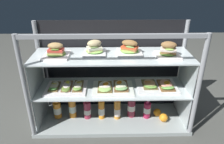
{
  "coord_description": "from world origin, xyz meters",
  "views": [
    {
      "loc": [
        -0.03,
        -1.59,
        1.26
      ],
      "look_at": [
        0.0,
        0.0,
        0.5
      ],
      "focal_mm": 34.26,
      "sensor_mm": 36.0,
      "label": 1
    }
  ],
  "objects_px": {
    "open_sandwich_tray_near_right_corner": "(157,85)",
    "plated_roll_sandwich_far_left": "(168,51)",
    "plated_roll_sandwich_left_of_center": "(129,49)",
    "juice_bottle_back_center": "(117,109)",
    "juice_bottle_back_right": "(131,107)",
    "orange_fruit_beside_bottles": "(157,112)",
    "plated_roll_sandwich_right_of_center": "(56,52)",
    "open_sandwich_tray_far_left": "(113,87)",
    "juice_bottle_tucked_behind": "(57,109)",
    "juice_bottle_back_left": "(147,109)",
    "plated_roll_sandwich_center": "(94,49)",
    "juice_bottle_near_post": "(101,110)",
    "open_sandwich_tray_right_of_center": "(67,87)",
    "juice_bottle_front_left_end": "(87,109)",
    "juice_bottle_front_fourth": "(72,107)",
    "orange_fruit_near_left_post": "(164,118)"
  },
  "relations": [
    {
      "from": "juice_bottle_front_left_end",
      "to": "juice_bottle_back_left",
      "type": "xyz_separation_m",
      "value": [
        0.54,
        -0.0,
        -0.0
      ]
    },
    {
      "from": "open_sandwich_tray_far_left",
      "to": "juice_bottle_back_left",
      "type": "xyz_separation_m",
      "value": [
        0.31,
        0.03,
        -0.25
      ]
    },
    {
      "from": "juice_bottle_tucked_behind",
      "to": "juice_bottle_front_left_end",
      "type": "bearing_deg",
      "value": -2.76
    },
    {
      "from": "open_sandwich_tray_near_right_corner",
      "to": "plated_roll_sandwich_far_left",
      "type": "bearing_deg",
      "value": -26.97
    },
    {
      "from": "juice_bottle_tucked_behind",
      "to": "orange_fruit_beside_bottles",
      "type": "distance_m",
      "value": 0.92
    },
    {
      "from": "orange_fruit_beside_bottles",
      "to": "juice_bottle_back_right",
      "type": "bearing_deg",
      "value": 179.58
    },
    {
      "from": "juice_bottle_tucked_behind",
      "to": "juice_bottle_back_left",
      "type": "relative_size",
      "value": 1.07
    },
    {
      "from": "juice_bottle_tucked_behind",
      "to": "open_sandwich_tray_right_of_center",
      "type": "bearing_deg",
      "value": -16.16
    },
    {
      "from": "plated_roll_sandwich_center",
      "to": "open_sandwich_tray_far_left",
      "type": "distance_m",
      "value": 0.36
    },
    {
      "from": "juice_bottle_tucked_behind",
      "to": "juice_bottle_back_center",
      "type": "height_order",
      "value": "juice_bottle_back_center"
    },
    {
      "from": "plated_roll_sandwich_right_of_center",
      "to": "open_sandwich_tray_far_left",
      "type": "bearing_deg",
      "value": -1.13
    },
    {
      "from": "plated_roll_sandwich_center",
      "to": "orange_fruit_beside_bottles",
      "type": "xyz_separation_m",
      "value": [
        0.56,
        -0.01,
        -0.62
      ]
    },
    {
      "from": "plated_roll_sandwich_far_left",
      "to": "juice_bottle_tucked_behind",
      "type": "bearing_deg",
      "value": 176.87
    },
    {
      "from": "plated_roll_sandwich_far_left",
      "to": "juice_bottle_front_left_end",
      "type": "relative_size",
      "value": 0.84
    },
    {
      "from": "plated_roll_sandwich_left_of_center",
      "to": "juice_bottle_front_left_end",
      "type": "relative_size",
      "value": 0.91
    },
    {
      "from": "open_sandwich_tray_right_of_center",
      "to": "juice_bottle_back_center",
      "type": "relative_size",
      "value": 1.46
    },
    {
      "from": "juice_bottle_front_left_end",
      "to": "juice_bottle_back_right",
      "type": "bearing_deg",
      "value": 2.43
    },
    {
      "from": "juice_bottle_tucked_behind",
      "to": "juice_bottle_back_center",
      "type": "relative_size",
      "value": 0.9
    },
    {
      "from": "orange_fruit_beside_bottles",
      "to": "juice_bottle_back_center",
      "type": "bearing_deg",
      "value": -175.83
    },
    {
      "from": "juice_bottle_near_post",
      "to": "orange_fruit_near_left_post",
      "type": "height_order",
      "value": "juice_bottle_near_post"
    },
    {
      "from": "open_sandwich_tray_right_of_center",
      "to": "juice_bottle_front_fourth",
      "type": "distance_m",
      "value": 0.24
    },
    {
      "from": "juice_bottle_front_fourth",
      "to": "juice_bottle_back_right",
      "type": "distance_m",
      "value": 0.54
    },
    {
      "from": "open_sandwich_tray_near_right_corner",
      "to": "juice_bottle_back_left",
      "type": "bearing_deg",
      "value": 171.47
    },
    {
      "from": "juice_bottle_near_post",
      "to": "juice_bottle_back_left",
      "type": "relative_size",
      "value": 1.22
    },
    {
      "from": "plated_roll_sandwich_far_left",
      "to": "open_sandwich_tray_right_of_center",
      "type": "height_order",
      "value": "plated_roll_sandwich_far_left"
    },
    {
      "from": "juice_bottle_tucked_behind",
      "to": "juice_bottle_back_right",
      "type": "relative_size",
      "value": 0.92
    },
    {
      "from": "juice_bottle_back_left",
      "to": "plated_roll_sandwich_far_left",
      "type": "bearing_deg",
      "value": -16.55
    },
    {
      "from": "plated_roll_sandwich_far_left",
      "to": "juice_bottle_back_right",
      "type": "relative_size",
      "value": 0.81
    },
    {
      "from": "juice_bottle_near_post",
      "to": "orange_fruit_beside_bottles",
      "type": "height_order",
      "value": "juice_bottle_near_post"
    },
    {
      "from": "open_sandwich_tray_near_right_corner",
      "to": "orange_fruit_beside_bottles",
      "type": "xyz_separation_m",
      "value": [
        0.03,
        0.03,
        -0.3
      ]
    },
    {
      "from": "juice_bottle_back_right",
      "to": "juice_bottle_back_left",
      "type": "xyz_separation_m",
      "value": [
        0.14,
        -0.02,
        -0.01
      ]
    },
    {
      "from": "juice_bottle_back_left",
      "to": "orange_fruit_near_left_post",
      "type": "bearing_deg",
      "value": -25.59
    },
    {
      "from": "plated_roll_sandwich_far_left",
      "to": "open_sandwich_tray_near_right_corner",
      "type": "xyz_separation_m",
      "value": [
        -0.05,
        0.02,
        -0.32
      ]
    },
    {
      "from": "juice_bottle_back_right",
      "to": "orange_fruit_beside_bottles",
      "type": "distance_m",
      "value": 0.25
    },
    {
      "from": "plated_roll_sandwich_center",
      "to": "orange_fruit_beside_bottles",
      "type": "height_order",
      "value": "plated_roll_sandwich_center"
    },
    {
      "from": "juice_bottle_back_center",
      "to": "plated_roll_sandwich_left_of_center",
      "type": "bearing_deg",
      "value": 22.46
    },
    {
      "from": "open_sandwich_tray_near_right_corner",
      "to": "open_sandwich_tray_right_of_center",
      "type": "bearing_deg",
      "value": -179.49
    },
    {
      "from": "open_sandwich_tray_near_right_corner",
      "to": "juice_bottle_front_fourth",
      "type": "xyz_separation_m",
      "value": [
        -0.75,
        0.03,
        -0.24
      ]
    },
    {
      "from": "plated_roll_sandwich_left_of_center",
      "to": "juice_bottle_back_center",
      "type": "height_order",
      "value": "plated_roll_sandwich_left_of_center"
    },
    {
      "from": "plated_roll_sandwich_left_of_center",
      "to": "open_sandwich_tray_right_of_center",
      "type": "distance_m",
      "value": 0.61
    },
    {
      "from": "plated_roll_sandwich_center",
      "to": "juice_bottle_near_post",
      "type": "distance_m",
      "value": 0.57
    },
    {
      "from": "juice_bottle_back_center",
      "to": "orange_fruit_near_left_post",
      "type": "height_order",
      "value": "juice_bottle_back_center"
    },
    {
      "from": "open_sandwich_tray_right_of_center",
      "to": "juice_bottle_tucked_behind",
      "type": "relative_size",
      "value": 1.63
    },
    {
      "from": "plated_roll_sandwich_right_of_center",
      "to": "orange_fruit_beside_bottles",
      "type": "relative_size",
      "value": 2.89
    },
    {
      "from": "juice_bottle_front_left_end",
      "to": "juice_bottle_tucked_behind",
      "type": "bearing_deg",
      "value": 177.24
    },
    {
      "from": "open_sandwich_tray_near_right_corner",
      "to": "juice_bottle_back_center",
      "type": "relative_size",
      "value": 1.46
    },
    {
      "from": "open_sandwich_tray_right_of_center",
      "to": "juice_bottle_back_right",
      "type": "relative_size",
      "value": 1.5
    },
    {
      "from": "open_sandwich_tray_near_right_corner",
      "to": "juice_bottle_front_fourth",
      "type": "distance_m",
      "value": 0.79
    },
    {
      "from": "plated_roll_sandwich_left_of_center",
      "to": "juice_bottle_tucked_behind",
      "type": "xyz_separation_m",
      "value": [
        -0.64,
        -0.01,
        -0.57
      ]
    },
    {
      "from": "juice_bottle_back_right",
      "to": "juice_bottle_back_center",
      "type": "bearing_deg",
      "value": -167.51
    }
  ]
}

